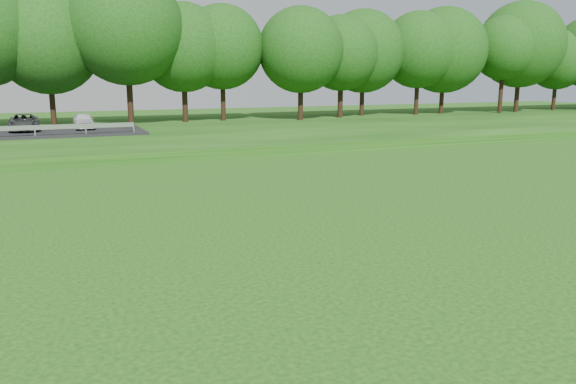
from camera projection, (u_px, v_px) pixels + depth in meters
name	position (u px, v px, depth m)	size (l,w,h in m)	color
berm	(278.00, 127.00, 48.86)	(130.00, 30.00, 0.60)	#13400C
walking_path	(360.00, 148.00, 36.34)	(130.00, 1.60, 0.04)	gray
treeline	(261.00, 37.00, 50.89)	(104.00, 7.00, 15.00)	#0E3D10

